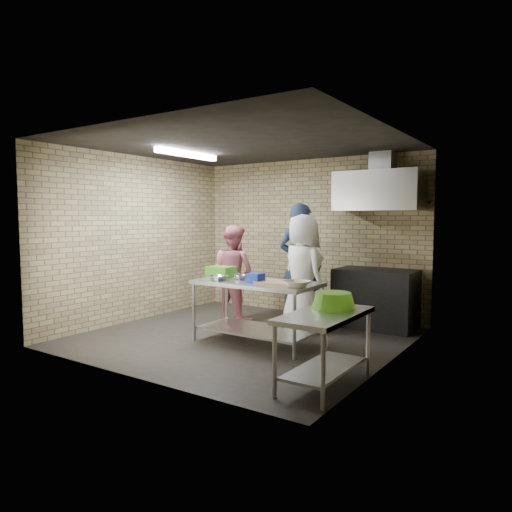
{
  "coord_description": "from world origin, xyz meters",
  "views": [
    {
      "loc": [
        3.8,
        -5.32,
        1.7
      ],
      "look_at": [
        0.1,
        0.2,
        1.15
      ],
      "focal_mm": 32.91,
      "sensor_mm": 36.0,
      "label": 1
    }
  ],
  "objects_px": {
    "prep_table": "(257,312)",
    "bottle_red": "(386,196)",
    "woman_pink": "(233,273)",
    "woman_white": "(303,273)",
    "green_basin": "(334,300)",
    "bottle_green": "(412,196)",
    "man_navy": "(300,265)",
    "side_counter": "(324,350)",
    "stove": "(376,298)",
    "blue_tub": "(255,278)",
    "green_crate": "(221,272)"
  },
  "relations": [
    {
      "from": "side_counter",
      "to": "bottle_green",
      "type": "height_order",
      "value": "bottle_green"
    },
    {
      "from": "woman_pink",
      "to": "woman_white",
      "type": "relative_size",
      "value": 0.9
    },
    {
      "from": "green_crate",
      "to": "man_navy",
      "type": "height_order",
      "value": "man_navy"
    },
    {
      "from": "bottle_green",
      "to": "man_navy",
      "type": "bearing_deg",
      "value": -150.94
    },
    {
      "from": "woman_white",
      "to": "green_crate",
      "type": "bearing_deg",
      "value": 71.14
    },
    {
      "from": "man_navy",
      "to": "prep_table",
      "type": "bearing_deg",
      "value": 83.97
    },
    {
      "from": "blue_tub",
      "to": "bottle_green",
      "type": "height_order",
      "value": "bottle_green"
    },
    {
      "from": "green_basin",
      "to": "bottle_red",
      "type": "distance_m",
      "value": 3.01
    },
    {
      "from": "green_basin",
      "to": "man_navy",
      "type": "bearing_deg",
      "value": 126.82
    },
    {
      "from": "blue_tub",
      "to": "bottle_green",
      "type": "bearing_deg",
      "value": 56.03
    },
    {
      "from": "green_crate",
      "to": "man_navy",
      "type": "distance_m",
      "value": 1.29
    },
    {
      "from": "side_counter",
      "to": "woman_pink",
      "type": "relative_size",
      "value": 0.77
    },
    {
      "from": "bottle_green",
      "to": "woman_white",
      "type": "distance_m",
      "value": 2.01
    },
    {
      "from": "prep_table",
      "to": "blue_tub",
      "type": "height_order",
      "value": "blue_tub"
    },
    {
      "from": "bottle_green",
      "to": "woman_pink",
      "type": "xyz_separation_m",
      "value": [
        -2.57,
        -1.06,
        -1.23
      ]
    },
    {
      "from": "bottle_red",
      "to": "woman_pink",
      "type": "height_order",
      "value": "bottle_red"
    },
    {
      "from": "prep_table",
      "to": "green_basin",
      "type": "distance_m",
      "value": 1.68
    },
    {
      "from": "side_counter",
      "to": "green_crate",
      "type": "xyz_separation_m",
      "value": [
        -2.17,
        1.1,
        0.54
      ]
    },
    {
      "from": "prep_table",
      "to": "bottle_red",
      "type": "height_order",
      "value": "bottle_red"
    },
    {
      "from": "prep_table",
      "to": "side_counter",
      "type": "distance_m",
      "value": 1.77
    },
    {
      "from": "prep_table",
      "to": "bottle_red",
      "type": "relative_size",
      "value": 9.35
    },
    {
      "from": "blue_tub",
      "to": "side_counter",
      "type": "bearing_deg",
      "value": -31.6
    },
    {
      "from": "woman_pink",
      "to": "bottle_green",
      "type": "bearing_deg",
      "value": -153.08
    },
    {
      "from": "stove",
      "to": "bottle_green",
      "type": "bearing_deg",
      "value": 28.07
    },
    {
      "from": "green_basin",
      "to": "man_navy",
      "type": "height_order",
      "value": "man_navy"
    },
    {
      "from": "prep_table",
      "to": "bottle_red",
      "type": "bearing_deg",
      "value": 61.93
    },
    {
      "from": "prep_table",
      "to": "green_crate",
      "type": "xyz_separation_m",
      "value": [
        -0.7,
        0.12,
        0.5
      ]
    },
    {
      "from": "side_counter",
      "to": "stove",
      "type": "relative_size",
      "value": 1.0
    },
    {
      "from": "stove",
      "to": "blue_tub",
      "type": "bearing_deg",
      "value": -117.47
    },
    {
      "from": "man_navy",
      "to": "woman_pink",
      "type": "distance_m",
      "value": 1.15
    },
    {
      "from": "side_counter",
      "to": "blue_tub",
      "type": "bearing_deg",
      "value": 148.4
    },
    {
      "from": "stove",
      "to": "man_navy",
      "type": "bearing_deg",
      "value": -150.51
    },
    {
      "from": "prep_table",
      "to": "woman_white",
      "type": "bearing_deg",
      "value": 79.12
    },
    {
      "from": "side_counter",
      "to": "woman_pink",
      "type": "distance_m",
      "value": 3.24
    },
    {
      "from": "green_basin",
      "to": "bottle_green",
      "type": "distance_m",
      "value": 2.98
    },
    {
      "from": "prep_table",
      "to": "side_counter",
      "type": "height_order",
      "value": "prep_table"
    },
    {
      "from": "woman_pink",
      "to": "side_counter",
      "type": "bearing_deg",
      "value": 147.57
    },
    {
      "from": "green_basin",
      "to": "woman_pink",
      "type": "relative_size",
      "value": 0.29
    },
    {
      "from": "blue_tub",
      "to": "green_basin",
      "type": "height_order",
      "value": "blue_tub"
    },
    {
      "from": "prep_table",
      "to": "bottle_red",
      "type": "xyz_separation_m",
      "value": [
        1.07,
        2.01,
        1.61
      ]
    },
    {
      "from": "prep_table",
      "to": "green_basin",
      "type": "height_order",
      "value": "green_basin"
    },
    {
      "from": "green_crate",
      "to": "blue_tub",
      "type": "xyz_separation_m",
      "value": [
        0.75,
        -0.22,
        -0.01
      ]
    },
    {
      "from": "stove",
      "to": "bottle_red",
      "type": "xyz_separation_m",
      "value": [
        0.05,
        0.24,
        1.58
      ]
    },
    {
      "from": "woman_pink",
      "to": "man_navy",
      "type": "bearing_deg",
      "value": -162.82
    },
    {
      "from": "bottle_red",
      "to": "man_navy",
      "type": "relative_size",
      "value": 0.09
    },
    {
      "from": "blue_tub",
      "to": "prep_table",
      "type": "bearing_deg",
      "value": 116.57
    },
    {
      "from": "green_basin",
      "to": "woman_white",
      "type": "bearing_deg",
      "value": 126.83
    },
    {
      "from": "green_basin",
      "to": "man_navy",
      "type": "distance_m",
      "value": 2.41
    },
    {
      "from": "bottle_green",
      "to": "woman_white",
      "type": "height_order",
      "value": "bottle_green"
    },
    {
      "from": "woman_white",
      "to": "blue_tub",
      "type": "bearing_deg",
      "value": 110.15
    }
  ]
}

